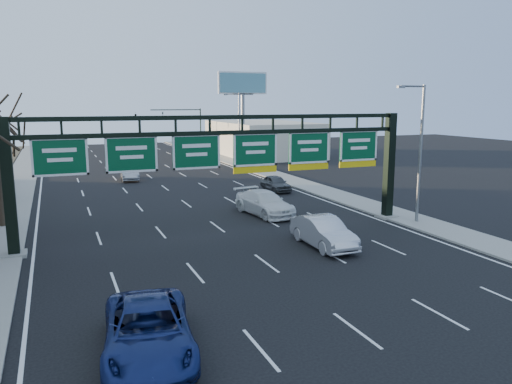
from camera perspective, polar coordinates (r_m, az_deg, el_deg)
name	(u,v)px	position (r m, az deg, el deg)	size (l,w,h in m)	color
ground	(283,276)	(23.37, 3.16, -9.56)	(160.00, 160.00, 0.00)	black
sidewalk_left	(9,211)	(40.76, -26.42, -1.96)	(3.00, 120.00, 0.12)	gray
sidewalk_right	(316,189)	(46.32, 6.92, 0.39)	(3.00, 120.00, 0.12)	gray
lane_markings	(180,199)	(41.72, -8.65, -0.82)	(21.60, 120.00, 0.01)	white
sign_gantry	(229,158)	(29.66, -3.10, 3.86)	(24.60, 1.20, 7.20)	black
building_right_distant	(262,138)	(76.01, 0.71, 6.13)	(12.00, 20.00, 5.00)	beige
tree_far	(5,108)	(44.99, -26.74, 8.60)	(3.60, 3.60, 8.86)	#2C2218
streetlight_near	(419,147)	(34.02, 18.14, 4.95)	(2.15, 0.22, 9.00)	slate
streetlight_far	(238,125)	(63.81, -2.06, 7.67)	(2.15, 0.22, 9.00)	slate
billboard_right	(243,94)	(69.31, -1.52, 11.17)	(7.00, 0.50, 12.00)	slate
traffic_signal_mast	(161,119)	(76.42, -10.83, 8.23)	(10.16, 0.54, 7.00)	black
car_blue_suv	(148,331)	(16.63, -12.22, -15.24)	(2.73, 5.91, 1.64)	navy
car_silver_sedan	(323,232)	(27.91, 7.70, -4.56)	(1.76, 5.04, 1.66)	silver
car_white_wagon	(265,203)	(35.52, 0.98, -1.27)	(2.34, 5.76, 1.67)	white
car_grey_far	(276,183)	(45.04, 2.26, 1.01)	(1.66, 4.13, 1.41)	#404245
car_silver_distant	(129,172)	(53.14, -14.26, 2.18)	(1.63, 4.67, 1.54)	#A1A2A6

